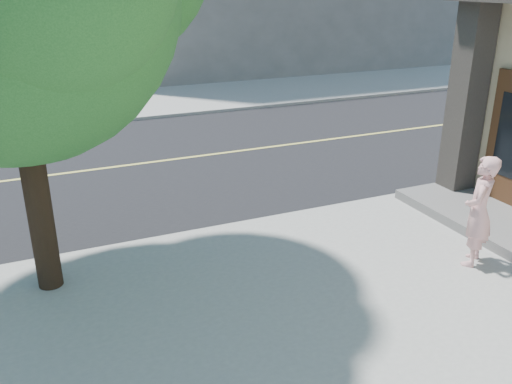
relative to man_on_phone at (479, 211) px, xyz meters
name	(u,v)px	position (x,y,z in m)	size (l,w,h in m)	color
sidewalk_ne	(237,58)	(5.69, 24.47, -0.96)	(29.00, 25.00, 0.12)	#989791
man_on_phone	(479,211)	(0.00, 0.00, 0.00)	(0.66, 0.43, 1.80)	#EDA8A5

